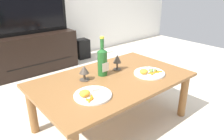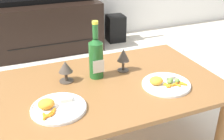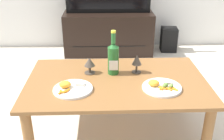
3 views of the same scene
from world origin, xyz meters
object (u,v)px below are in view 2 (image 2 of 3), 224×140
at_px(tv_stand, 48,28).
at_px(goblet_right, 123,56).
at_px(dinner_plate_left, 57,107).
at_px(dining_table, 106,94).
at_px(goblet_left, 65,68).
at_px(dinner_plate_right, 166,83).
at_px(floor_speaker, 115,28).
at_px(wine_bottle, 96,56).

bearing_deg(tv_stand, goblet_right, -83.59).
bearing_deg(dinner_plate_left, dining_table, 24.18).
bearing_deg(goblet_left, dinner_plate_right, -27.52).
distance_m(floor_speaker, goblet_left, 1.93).
relative_size(dining_table, dinner_plate_right, 4.82).
bearing_deg(dining_table, dinner_plate_right, -25.03).
bearing_deg(wine_bottle, goblet_left, 176.08).
distance_m(dining_table, dinner_plate_left, 0.35).
height_order(tv_stand, floor_speaker, tv_stand).
relative_size(goblet_left, goblet_right, 0.87).
relative_size(tv_stand, floor_speaker, 3.59).
height_order(dining_table, wine_bottle, wine_bottle).
bearing_deg(goblet_right, dinner_plate_right, -61.47).
distance_m(tv_stand, dinner_plate_left, 1.87).
xyz_separation_m(wine_bottle, dinner_plate_right, (0.32, -0.25, -0.12)).
bearing_deg(wine_bottle, dining_table, -79.51).
bearing_deg(goblet_right, floor_speaker, 68.26).
relative_size(dining_table, goblet_right, 9.03).
bearing_deg(floor_speaker, dining_table, -110.70).
xyz_separation_m(goblet_right, dinner_plate_right, (0.14, -0.26, -0.08)).
bearing_deg(dinner_plate_right, goblet_right, 118.53).
distance_m(dining_table, goblet_left, 0.28).
bearing_deg(floor_speaker, wine_bottle, -112.69).
relative_size(tv_stand, dinner_plate_left, 4.22).
height_order(dinner_plate_left, dinner_plate_right, dinner_plate_left).
distance_m(tv_stand, floor_speaker, 0.83).
xyz_separation_m(floor_speaker, goblet_right, (-0.64, -1.61, 0.38)).
distance_m(floor_speaker, wine_bottle, 1.86).
height_order(floor_speaker, wine_bottle, wine_bottle).
xyz_separation_m(dining_table, goblet_left, (-0.20, 0.12, 0.15)).
bearing_deg(floor_speaker, goblet_left, -117.70).
distance_m(dinner_plate_left, dinner_plate_right, 0.61).
height_order(tv_stand, goblet_left, goblet_left).
xyz_separation_m(tv_stand, goblet_left, (-0.18, -1.57, 0.26)).
xyz_separation_m(tv_stand, floor_speaker, (0.82, 0.03, -0.11)).
xyz_separation_m(goblet_right, dinner_plate_left, (-0.47, -0.26, -0.08)).
bearing_deg(tv_stand, dinner_plate_right, -80.16).
distance_m(wine_bottle, goblet_right, 0.18).
height_order(floor_speaker, dinner_plate_right, dinner_plate_right).
relative_size(tv_stand, goblet_right, 7.91).
distance_m(goblet_left, dinner_plate_left, 0.29).
relative_size(wine_bottle, dinner_plate_right, 1.25).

